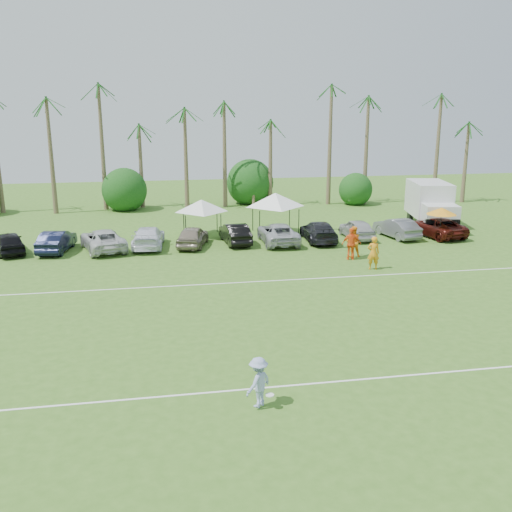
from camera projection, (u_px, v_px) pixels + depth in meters
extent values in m
plane|color=#3C681F|center=(276.00, 419.00, 17.35)|extent=(120.00, 120.00, 0.00)
cube|color=white|center=(263.00, 388.00, 19.26)|extent=(80.00, 0.10, 0.01)
cube|color=white|center=(221.00, 283.00, 30.68)|extent=(80.00, 0.10, 0.01)
cone|color=brown|center=(53.00, 157.00, 50.22)|extent=(0.44, 0.44, 10.00)
cone|color=brown|center=(99.00, 150.00, 50.78)|extent=(0.44, 0.44, 11.00)
cone|color=brown|center=(145.00, 166.00, 51.84)|extent=(0.44, 0.44, 8.00)
cone|color=brown|center=(189.00, 160.00, 52.40)|extent=(0.44, 0.44, 9.00)
cone|color=brown|center=(232.00, 154.00, 52.96)|extent=(0.44, 0.44, 10.00)
cone|color=brown|center=(274.00, 148.00, 53.52)|extent=(0.44, 0.44, 11.00)
cone|color=brown|center=(325.00, 163.00, 54.76)|extent=(0.44, 0.44, 8.00)
cone|color=brown|center=(375.00, 157.00, 55.49)|extent=(0.44, 0.44, 9.00)
cone|color=brown|center=(423.00, 151.00, 56.22)|extent=(0.44, 0.44, 10.00)
cone|color=brown|center=(461.00, 146.00, 56.78)|extent=(0.44, 0.44, 11.00)
cylinder|color=brown|center=(125.00, 201.00, 53.28)|extent=(0.30, 0.30, 1.40)
sphere|color=#124114|center=(125.00, 190.00, 53.01)|extent=(4.00, 4.00, 4.00)
cylinder|color=brown|center=(252.00, 198.00, 55.34)|extent=(0.30, 0.30, 1.40)
sphere|color=#124114|center=(252.00, 186.00, 55.07)|extent=(4.00, 4.00, 4.00)
cylinder|color=brown|center=(350.00, 195.00, 57.06)|extent=(0.30, 0.30, 1.40)
sphere|color=#124114|center=(350.00, 184.00, 56.78)|extent=(4.00, 4.00, 4.00)
imported|color=orange|center=(373.00, 253.00, 33.17)|extent=(0.79, 0.59, 1.97)
imported|color=orange|center=(353.00, 242.00, 35.95)|extent=(1.01, 0.82, 1.98)
imported|color=#F95D1B|center=(351.00, 244.00, 35.30)|extent=(1.25, 0.70, 2.01)
cube|color=silver|center=(429.00, 198.00, 45.35)|extent=(3.58, 5.31, 2.65)
cube|color=silver|center=(440.00, 220.00, 42.34)|extent=(2.77, 2.36, 2.23)
cube|color=black|center=(443.00, 226.00, 41.65)|extent=(2.45, 0.81, 1.06)
cube|color=#E5590C|center=(445.00, 204.00, 45.44)|extent=(0.36, 1.67, 0.95)
cylinder|color=black|center=(424.00, 227.00, 42.73)|extent=(0.50, 1.00, 0.95)
cylinder|color=black|center=(453.00, 228.00, 42.68)|extent=(0.50, 1.00, 0.95)
cylinder|color=black|center=(410.00, 216.00, 47.04)|extent=(0.50, 1.00, 0.95)
cylinder|color=black|center=(436.00, 217.00, 46.98)|extent=(0.50, 1.00, 0.95)
cylinder|color=black|center=(186.00, 228.00, 40.39)|extent=(0.06, 0.06, 1.81)
cylinder|color=black|center=(221.00, 227.00, 40.82)|extent=(0.06, 0.06, 1.81)
cylinder|color=black|center=(184.00, 221.00, 42.79)|extent=(0.06, 0.06, 1.81)
cylinder|color=black|center=(217.00, 220.00, 43.22)|extent=(0.06, 0.06, 1.81)
pyramid|color=silver|center=(201.00, 200.00, 41.35)|extent=(3.91, 3.91, 0.91)
cylinder|color=black|center=(260.00, 225.00, 40.90)|extent=(0.06, 0.06, 2.06)
cylinder|color=black|center=(299.00, 223.00, 41.40)|extent=(0.06, 0.06, 2.06)
cylinder|color=black|center=(253.00, 217.00, 43.65)|extent=(0.06, 0.06, 2.06)
cylinder|color=black|center=(289.00, 216.00, 44.15)|extent=(0.06, 0.06, 2.06)
pyramid|color=white|center=(275.00, 193.00, 42.00)|extent=(4.45, 4.45, 1.03)
cylinder|color=black|center=(440.00, 226.00, 40.23)|extent=(0.05, 0.05, 2.16)
cone|color=orange|center=(442.00, 211.00, 39.96)|extent=(2.16, 2.16, 0.49)
imported|color=#97A5D6|center=(258.00, 382.00, 17.91)|extent=(1.21, 1.16, 1.65)
cylinder|color=white|center=(270.00, 395.00, 17.80)|extent=(0.27, 0.27, 0.03)
imported|color=black|center=(9.00, 243.00, 36.94)|extent=(2.93, 4.47, 1.41)
imported|color=black|center=(57.00, 241.00, 37.36)|extent=(2.14, 4.47, 1.41)
imported|color=silver|center=(103.00, 240.00, 37.70)|extent=(3.64, 5.54, 1.41)
imported|color=white|center=(148.00, 237.00, 38.50)|extent=(2.36, 5.02, 1.41)
imported|color=gray|center=(193.00, 236.00, 38.76)|extent=(2.74, 4.45, 1.41)
imported|color=black|center=(235.00, 233.00, 39.62)|extent=(1.88, 4.41, 1.41)
imported|color=#ADAEB3|center=(278.00, 233.00, 39.68)|extent=(2.43, 5.13, 1.41)
imported|color=black|center=(319.00, 231.00, 40.29)|extent=(2.23, 4.97, 1.41)
imported|color=#B4B4B5|center=(357.00, 229.00, 41.11)|extent=(1.69, 4.16, 1.41)
imported|color=slate|center=(397.00, 228.00, 41.44)|extent=(2.22, 4.49, 1.41)
imported|color=#4A130D|center=(435.00, 227.00, 41.83)|extent=(3.31, 5.46, 1.41)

